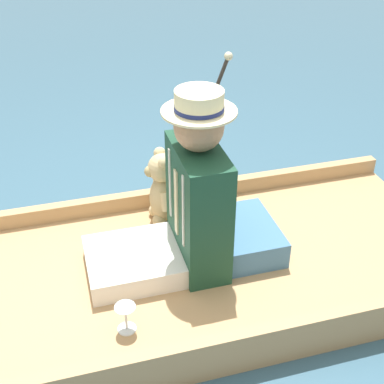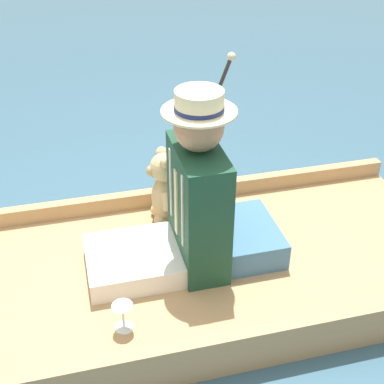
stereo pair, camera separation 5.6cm
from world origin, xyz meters
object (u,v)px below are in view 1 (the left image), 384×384
Objects in this scene: seated_person at (184,205)px; wine_glass at (125,313)px; walking_cane at (203,123)px; teddy_bear at (162,189)px.

seated_person reaches higher than wine_glass.
walking_cane reaches higher than wine_glass.
teddy_bear is 0.41m from walking_cane.
walking_cane is at bearing -37.83° from seated_person.
teddy_bear is at bearing -8.77° from seated_person.
walking_cane is (0.09, -0.25, 0.31)m from teddy_bear.
wine_glass is at bearing 145.07° from walking_cane.
teddy_bear is 0.48× the size of walking_cane.
seated_person is 6.73× the size of wine_glass.
wine_glass is 1.10m from walking_cane.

